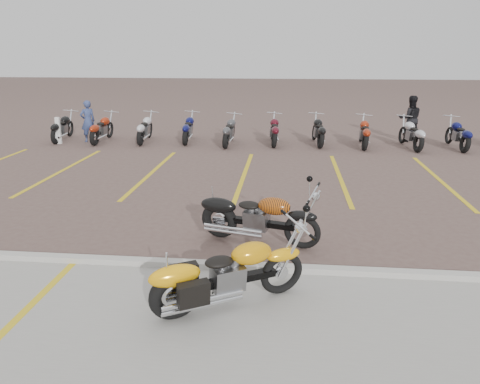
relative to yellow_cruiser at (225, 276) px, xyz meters
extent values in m
plane|color=brown|center=(-0.41, 3.13, -0.47)|extent=(100.00, 100.00, 0.00)
cube|color=#9E9B93|center=(-0.41, -1.37, -0.46)|extent=(60.00, 5.00, 0.01)
cube|color=#ADAAA3|center=(-0.41, 1.13, -0.41)|extent=(60.00, 0.18, 0.12)
torus|color=black|center=(0.74, 0.42, -0.14)|extent=(0.63, 0.43, 0.67)
torus|color=black|center=(-0.64, -0.36, -0.14)|extent=(0.70, 0.50, 0.71)
cube|color=black|center=(0.05, 0.03, -0.08)|extent=(1.22, 0.77, 0.10)
cube|color=slate|center=(0.01, 0.01, -0.01)|extent=(0.53, 0.48, 0.35)
ellipsoid|color=orange|center=(0.30, 0.17, 0.29)|extent=(0.68, 0.58, 0.31)
ellipsoid|color=black|center=(-0.11, -0.06, 0.25)|extent=(0.48, 0.43, 0.12)
torus|color=black|center=(1.11, 2.07, -0.14)|extent=(0.68, 0.29, 0.67)
torus|color=black|center=(-0.43, 2.50, -0.14)|extent=(0.73, 0.36, 0.71)
cube|color=black|center=(0.34, 2.28, -0.07)|extent=(1.32, 0.48, 0.10)
cube|color=slate|center=(0.29, 2.30, -0.01)|extent=(0.50, 0.41, 0.35)
ellipsoid|color=black|center=(0.62, 2.21, 0.30)|extent=(0.66, 0.48, 0.31)
ellipsoid|color=black|center=(0.16, 2.33, 0.26)|extent=(0.46, 0.37, 0.12)
imported|color=navy|center=(-6.86, 11.58, 0.33)|extent=(0.68, 0.67, 1.58)
imported|color=black|center=(5.49, 12.88, 0.41)|extent=(0.87, 0.68, 1.76)
cube|color=white|center=(-7.82, 11.04, 0.03)|extent=(0.17, 0.17, 1.00)
camera|label=1|loc=(0.78, -5.73, 2.97)|focal=35.00mm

